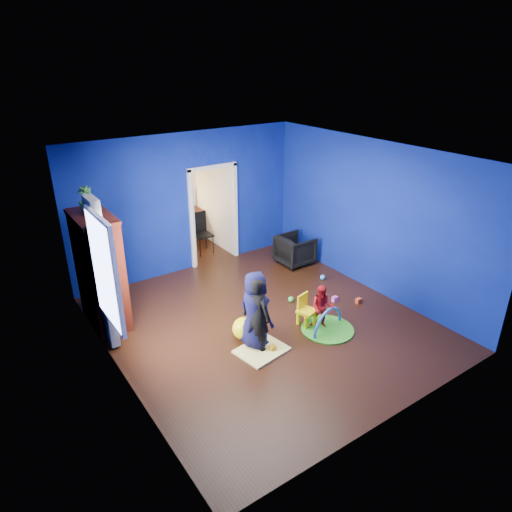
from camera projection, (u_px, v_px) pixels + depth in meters
floor at (264, 323)px, 7.93m from camera, size 5.00×5.50×0.01m
ceiling at (266, 156)px, 6.74m from camera, size 5.00×5.50×0.01m
wall_back at (187, 204)px, 9.40m from camera, size 5.00×0.02×2.90m
wall_front at (403, 323)px, 5.26m from camera, size 5.00×0.02×2.90m
wall_left at (112, 288)px, 6.04m from camera, size 0.02×5.50×2.90m
wall_right at (372, 217)px, 8.62m from camera, size 0.02×5.50×2.90m
alcove at (194, 198)px, 10.45m from camera, size 1.00×1.75×2.50m
armchair at (295, 250)px, 10.04m from camera, size 0.72×0.70×0.65m
child_black at (258, 314)px, 7.01m from camera, size 0.38×0.50×1.24m
child_navy at (255, 310)px, 7.08m from camera, size 0.54×0.71×1.29m
toddler_red at (322, 307)px, 7.64m from camera, size 0.48×0.48×0.79m
vase at (96, 214)px, 6.93m from camera, size 0.22×0.22×0.18m
potted_plant at (85, 199)px, 7.27m from camera, size 0.29×0.29×0.41m
tv_armoire at (100, 271)px, 7.59m from camera, size 0.58×1.14×1.96m
crt_tv at (102, 268)px, 7.60m from camera, size 0.46×0.70×0.54m
yellow_blanket at (262, 350)px, 7.18m from camera, size 0.84×0.71×0.03m
hopper_ball at (244, 328)px, 7.43m from camera, size 0.38×0.38×0.38m
kid_chair at (307, 312)px, 7.78m from camera, size 0.34×0.34×0.50m
play_mat at (327, 329)px, 7.73m from camera, size 0.89×0.89×0.02m
toy_arch at (327, 329)px, 7.73m from camera, size 0.79×0.23×0.80m
window_left at (103, 271)px, 6.27m from camera, size 0.03×0.95×1.55m
curtain at (102, 274)px, 6.87m from camera, size 0.14×0.42×2.40m
doorway at (214, 217)px, 9.87m from camera, size 1.16×0.10×2.10m
study_desk at (184, 226)px, 11.28m from camera, size 0.88×0.44×0.75m
desk_monitor at (181, 202)px, 11.14m from camera, size 0.40×0.05×0.32m
desk_lamp at (171, 206)px, 10.96m from camera, size 0.14×0.14×0.14m
folding_chair at (203, 234)px, 10.53m from camera, size 0.40×0.40×0.92m
book_shelf at (178, 159)px, 10.69m from camera, size 0.88×0.24×0.04m
toy_0 at (359, 301)px, 8.54m from camera, size 0.10×0.08×0.10m
toy_1 at (323, 277)px, 9.42m from camera, size 0.11×0.11×0.11m
toy_2 at (273, 348)px, 7.17m from camera, size 0.10×0.08×0.10m
toy_3 at (291, 299)px, 8.59m from camera, size 0.11×0.11×0.11m
toy_4 at (335, 299)px, 8.60m from camera, size 0.10×0.08×0.10m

